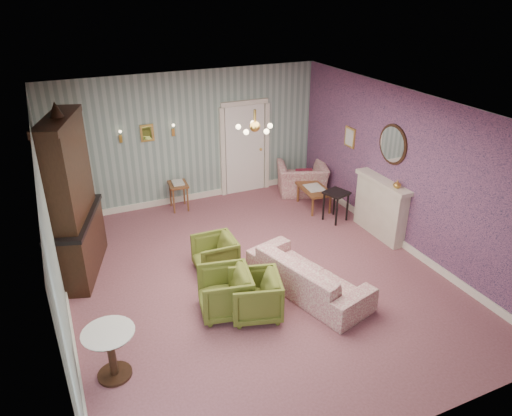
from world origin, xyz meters
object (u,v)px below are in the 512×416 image
dresser (70,195)px  side_table_black (335,206)px  olive_chair_a (255,294)px  olive_chair_b (225,291)px  fireplace (380,208)px  pedestal_table (112,354)px  wingback_chair (302,174)px  olive_chair_c (215,253)px  sofa_chintz (308,269)px  coffee_table (314,197)px

dresser → side_table_black: size_ratio=4.45×
olive_chair_a → olive_chair_b: size_ratio=0.97×
dresser → olive_chair_a: bearing=-28.7°
dresser → olive_chair_b: bearing=-30.8°
olive_chair_a → olive_chair_b: (-0.38, 0.25, 0.01)m
fireplace → side_table_black: 1.00m
fireplace → pedestal_table: fireplace is taller
wingback_chair → dresser: 5.37m
olive_chair_c → sofa_chintz: 1.66m
sofa_chintz → wingback_chair: wingback_chair is taller
fireplace → pedestal_table: size_ratio=1.95×
pedestal_table → coffee_table: bearing=34.0°
fireplace → dresser: bearing=169.3°
olive_chair_c → dresser: size_ratio=0.24×
fireplace → side_table_black: (-0.46, 0.85, -0.25)m
olive_chair_a → side_table_black: (2.82, 2.17, -0.05)m
sofa_chintz → side_table_black: (1.78, 1.96, -0.10)m
sofa_chintz → olive_chair_c: bearing=28.4°
dresser → side_table_black: dresser is taller
olive_chair_c → wingback_chair: 3.78m
dresser → sofa_chintz: bearing=-15.6°
olive_chair_c → sofa_chintz: size_ratio=0.33×
sofa_chintz → side_table_black: sofa_chintz is taller
olive_chair_a → wingback_chair: wingback_chair is taller
coffee_table → pedestal_table: pedestal_table is taller
olive_chair_b → coffee_table: bearing=141.9°
wingback_chair → coffee_table: 0.84m
dresser → coffee_table: (4.97, 0.55, -1.21)m
olive_chair_c → fireplace: bearing=90.3°
wingback_chair → pedestal_table: size_ratio=1.53×
olive_chair_c → coffee_table: (2.86, 1.51, -0.11)m
dresser → fireplace: 5.67m
olive_chair_a → sofa_chintz: bearing=117.1°
wingback_chair → side_table_black: bearing=108.0°
olive_chair_b → side_table_black: olive_chair_b is taller
dresser → side_table_black: 5.18m
sofa_chintz → fireplace: 2.51m
side_table_black → dresser: bearing=177.9°
dresser → side_table_black: (5.05, -0.19, -1.12)m
olive_chair_b → wingback_chair: wingback_chair is taller
sofa_chintz → coffee_table: 3.20m
pedestal_table → fireplace: bearing=17.4°
coffee_table → pedestal_table: (-4.88, -3.29, 0.12)m
olive_chair_a → wingback_chair: 4.68m
sofa_chintz → coffee_table: (1.70, 2.70, -0.18)m
wingback_chair → sofa_chintz: bearing=82.4°
olive_chair_c → wingback_chair: (3.00, 2.30, 0.13)m
olive_chair_b → dresser: bearing=-127.2°
wingback_chair → pedestal_table: 6.48m
olive_chair_b → sofa_chintz: sofa_chintz is taller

